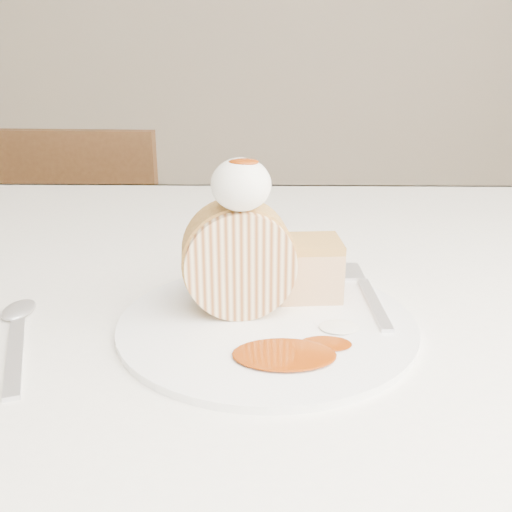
{
  "coord_description": "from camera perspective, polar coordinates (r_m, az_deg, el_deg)",
  "views": [
    {
      "loc": [
        0.03,
        -0.38,
        0.98
      ],
      "look_at": [
        0.02,
        0.08,
        0.81
      ],
      "focal_mm": 40.0,
      "sensor_mm": 36.0,
      "label": 1
    }
  ],
  "objects": [
    {
      "name": "table",
      "position": [
        0.67,
        -1.95,
        -9.04
      ],
      "size": [
        1.4,
        0.9,
        0.75
      ],
      "color": "white",
      "rests_on": "ground"
    },
    {
      "name": "chair_far",
      "position": [
        1.54,
        -15.61,
        -0.6
      ],
      "size": [
        0.4,
        0.4,
        0.82
      ],
      "rotation": [
        0.0,
        0.0,
        3.1
      ],
      "color": "brown",
      "rests_on": "ground"
    },
    {
      "name": "plate",
      "position": [
        0.51,
        1.1,
        -6.75
      ],
      "size": [
        0.28,
        0.28,
        0.01
      ],
      "primitive_type": "cylinder",
      "rotation": [
        0.0,
        0.0,
        0.08
      ],
      "color": "white",
      "rests_on": "table"
    },
    {
      "name": "roulade_slice",
      "position": [
        0.51,
        -1.73,
        -0.32
      ],
      "size": [
        0.1,
        0.07,
        0.1
      ],
      "primitive_type": "cylinder",
      "rotation": [
        1.57,
        0.0,
        0.14
      ],
      "color": "beige",
      "rests_on": "plate"
    },
    {
      "name": "cake_chunk",
      "position": [
        0.55,
        5.33,
        -1.55
      ],
      "size": [
        0.06,
        0.06,
        0.05
      ],
      "primitive_type": "cube",
      "rotation": [
        0.0,
        0.0,
        0.08
      ],
      "color": "tan",
      "rests_on": "plate"
    },
    {
      "name": "whipped_cream",
      "position": [
        0.48,
        -1.51,
        7.15
      ],
      "size": [
        0.05,
        0.05,
        0.04
      ],
      "primitive_type": "ellipsoid",
      "color": "white",
      "rests_on": "roulade_slice"
    },
    {
      "name": "caramel_drizzle",
      "position": [
        0.47,
        -1.26,
        10.06
      ],
      "size": [
        0.03,
        0.02,
        0.01
      ],
      "primitive_type": "ellipsoid",
      "color": "#862F05",
      "rests_on": "whipped_cream"
    },
    {
      "name": "caramel_pool",
      "position": [
        0.45,
        2.83,
        -9.79
      ],
      "size": [
        0.09,
        0.06,
        0.0
      ],
      "primitive_type": null,
      "rotation": [
        0.0,
        0.0,
        0.08
      ],
      "color": "#862F05",
      "rests_on": "plate"
    },
    {
      "name": "fork",
      "position": [
        0.55,
        11.73,
        -4.67
      ],
      "size": [
        0.03,
        0.16,
        0.0
      ],
      "primitive_type": "cube",
      "rotation": [
        0.0,
        0.0,
        0.03
      ],
      "color": "silver",
      "rests_on": "plate"
    },
    {
      "name": "spoon",
      "position": [
        0.5,
        -22.95,
        -9.09
      ],
      "size": [
        0.08,
        0.16,
        0.0
      ],
      "primitive_type": "cube",
      "rotation": [
        0.0,
        0.0,
        0.36
      ],
      "color": "silver",
      "rests_on": "table"
    }
  ]
}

